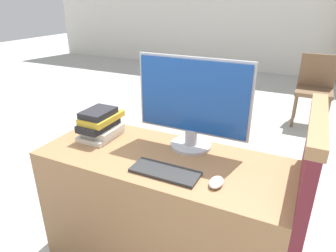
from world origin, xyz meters
TOP-DOWN VIEW (x-y plane):
  - wall_back at (0.00, 5.96)m, footprint 12.00×0.06m
  - desk at (0.00, 0.29)m, footprint 1.40×0.58m
  - carrel_divider at (0.72, 0.34)m, footprint 0.07×0.67m
  - monitor at (0.10, 0.47)m, footprint 0.65×0.24m
  - keyboard at (0.09, 0.15)m, footprint 0.35×0.14m
  - mouse at (0.35, 0.16)m, footprint 0.06×0.11m
  - book_stack at (-0.46, 0.35)m, footprint 0.20×0.28m
  - far_chair at (0.74, 3.22)m, footprint 0.44×0.44m

SIDE VIEW (x-z plane):
  - desk at x=0.00m, z-range 0.00..0.76m
  - far_chair at x=0.74m, z-range 0.07..0.96m
  - carrel_divider at x=0.72m, z-range 0.01..1.13m
  - keyboard at x=0.09m, z-range 0.76..0.78m
  - mouse at x=0.35m, z-range 0.76..0.79m
  - book_stack at x=-0.46m, z-range 0.76..0.94m
  - monitor at x=0.10m, z-range 0.77..1.30m
  - wall_back at x=0.00m, z-range 0.00..2.80m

